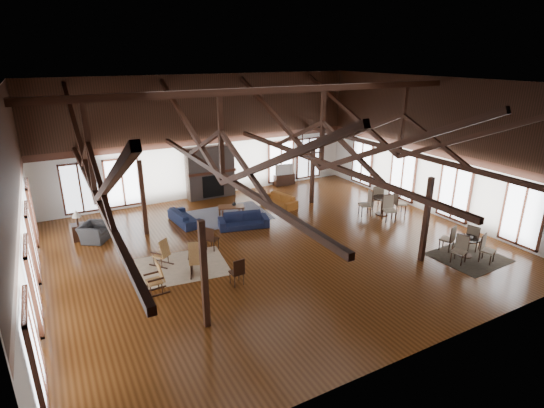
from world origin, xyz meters
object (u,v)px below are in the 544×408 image
armchair (95,232)px  sofa_navy_left (184,217)px  tv_console (284,179)px  cafe_table_near (467,244)px  sofa_navy_front (243,220)px  sofa_orange (279,200)px  coffee_table (231,207)px  cafe_table_far (383,203)px

armchair → sofa_navy_left: bearing=-54.4°
sofa_navy_left → tv_console: bearing=-72.2°
cafe_table_near → tv_console: (-1.36, 10.77, -0.20)m
sofa_navy_left → cafe_table_near: bearing=-140.6°
sofa_navy_front → armchair: armchair is taller
sofa_navy_front → sofa_navy_left: 2.61m
sofa_orange → coffee_table: size_ratio=1.49×
tv_console → sofa_navy_left: bearing=-156.4°
sofa_navy_left → armchair: armchair is taller
sofa_orange → tv_console: 3.48m
sofa_orange → cafe_table_near: 8.55m
armchair → cafe_table_near: bearing=-89.5°
sofa_orange → cafe_table_far: bearing=33.9°
sofa_navy_left → cafe_table_near: 11.20m
coffee_table → cafe_table_far: size_ratio=0.59×
coffee_table → sofa_navy_left: bearing=-162.7°
sofa_navy_left → cafe_table_far: 8.83m
cafe_table_near → tv_console: 10.86m
cafe_table_near → cafe_table_far: size_ratio=0.88×
cafe_table_far → tv_console: size_ratio=1.85×
armchair → cafe_table_far: (11.82, -3.19, 0.22)m
sofa_navy_front → coffee_table: size_ratio=1.62×
sofa_navy_front → armchair: (-5.66, 1.56, 0.04)m
sofa_navy_front → cafe_table_far: cafe_table_far is taller
tv_console → armchair: bearing=-163.9°
sofa_navy_left → tv_console: (6.60, 2.89, 0.01)m
cafe_table_far → tv_console: (-1.61, 6.14, -0.27)m
sofa_navy_front → sofa_navy_left: sofa_navy_front is taller
cafe_table_far → armchair: bearing=164.9°
coffee_table → tv_console: bearing=53.5°
sofa_navy_front → tv_console: (4.56, 4.51, -0.01)m
cafe_table_far → tv_console: 6.35m
sofa_navy_left → armchair: bearing=85.2°
sofa_navy_front → coffee_table: 1.54m
sofa_navy_left → cafe_table_near: (7.95, -7.89, 0.21)m
sofa_navy_left → cafe_table_near: size_ratio=1.02×
sofa_orange → coffee_table: sofa_orange is taller
armchair → tv_console: size_ratio=0.90×
coffee_table → tv_console: (4.46, 2.98, -0.09)m
armchair → tv_console: 10.64m
coffee_table → cafe_table_far: (6.06, -3.16, 0.18)m
sofa_navy_front → sofa_navy_left: bearing=155.0°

